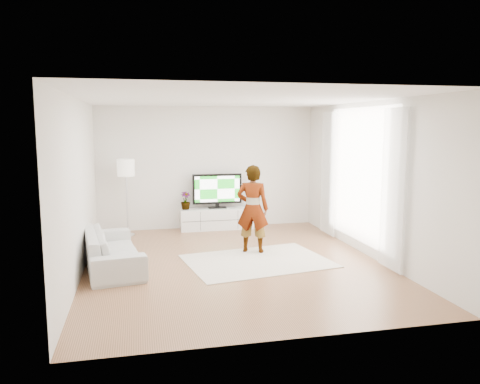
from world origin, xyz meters
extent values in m
plane|color=#A36D49|center=(0.00, 0.00, 0.00)|extent=(6.00, 6.00, 0.00)
plane|color=white|center=(0.00, 0.00, 2.80)|extent=(6.00, 6.00, 0.00)
cube|color=silver|center=(-2.50, 0.00, 1.40)|extent=(0.02, 6.00, 2.80)
cube|color=silver|center=(2.50, 0.00, 1.40)|extent=(0.02, 6.00, 2.80)
cube|color=silver|center=(0.00, 3.00, 1.40)|extent=(5.00, 0.02, 2.80)
cube|color=silver|center=(0.00, -3.00, 1.40)|extent=(5.00, 0.02, 2.80)
cube|color=white|center=(2.48, 0.30, 1.45)|extent=(0.01, 2.60, 2.50)
cube|color=white|center=(2.40, -1.00, 1.35)|extent=(0.04, 0.70, 2.60)
cube|color=white|center=(2.40, 1.60, 1.35)|extent=(0.04, 0.70, 2.60)
cube|color=white|center=(0.19, 2.77, 0.24)|extent=(1.72, 0.48, 0.48)
cube|color=black|center=(0.19, 2.52, 0.24)|extent=(1.67, 0.00, 0.01)
cube|color=black|center=(-0.24, 2.52, 0.24)|extent=(0.01, 0.00, 0.43)
cube|color=black|center=(0.62, 2.52, 0.24)|extent=(0.01, 0.00, 0.43)
cube|color=black|center=(0.19, 2.79, 0.49)|extent=(0.41, 0.22, 0.02)
cube|color=black|center=(0.19, 2.79, 0.54)|extent=(0.08, 0.05, 0.08)
cube|color=black|center=(0.19, 2.79, 0.93)|extent=(1.13, 0.06, 0.69)
cube|color=#168E1A|center=(0.19, 2.76, 0.93)|extent=(1.03, 0.01, 0.59)
cube|color=white|center=(0.94, 2.77, 0.60)|extent=(0.05, 0.17, 0.23)
cube|color=#4CB2FF|center=(0.94, 2.68, 0.62)|extent=(0.01, 0.00, 0.13)
imported|color=#3F7238|center=(-0.54, 2.77, 0.68)|extent=(0.28, 0.28, 0.40)
cube|color=beige|center=(0.43, 0.01, 0.01)|extent=(2.67, 2.11, 0.01)
imported|color=#334772|center=(0.49, 0.62, 0.83)|extent=(0.70, 0.59, 1.64)
imported|color=#BBBAB6|center=(-2.04, 0.22, 0.31)|extent=(1.14, 2.24, 0.62)
cylinder|color=silver|center=(-1.83, 2.55, 0.01)|extent=(0.29, 0.29, 0.02)
cylinder|color=silver|center=(-1.83, 2.55, 0.66)|extent=(0.04, 0.04, 1.28)
cylinder|color=white|center=(-1.83, 2.55, 1.48)|extent=(0.37, 0.37, 0.36)
camera|label=1|loc=(-1.58, -7.69, 2.36)|focal=35.00mm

